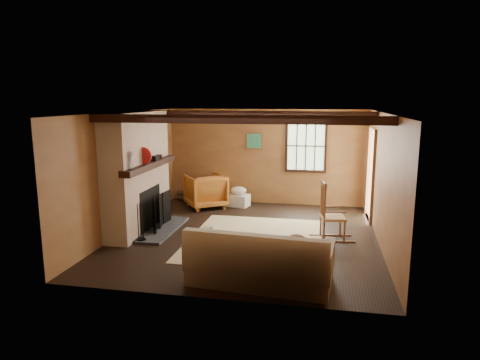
% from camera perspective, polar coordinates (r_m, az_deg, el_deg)
% --- Properties ---
extents(ground, '(5.50, 5.50, 0.00)m').
position_cam_1_polar(ground, '(8.50, 0.91, -7.41)').
color(ground, black).
rests_on(ground, ground).
extents(room_envelope, '(5.02, 5.52, 2.44)m').
position_cam_1_polar(room_envelope, '(8.36, 2.75, 3.76)').
color(room_envelope, '#986035').
rests_on(room_envelope, ground).
extents(fireplace, '(1.02, 2.30, 2.40)m').
position_cam_1_polar(fireplace, '(8.88, -13.36, 0.43)').
color(fireplace, '#A75C40').
rests_on(fireplace, ground).
extents(rug, '(2.50, 3.00, 0.01)m').
position_cam_1_polar(rug, '(8.28, 2.04, -7.90)').
color(rug, beige).
rests_on(rug, ground).
extents(rocking_chair, '(0.88, 0.55, 1.13)m').
position_cam_1_polar(rocking_chair, '(8.34, 11.99, -4.61)').
color(rocking_chair, tan).
rests_on(rocking_chair, ground).
extents(sofa, '(2.16, 1.10, 0.84)m').
position_cam_1_polar(sofa, '(6.33, 2.67, -11.09)').
color(sofa, beige).
rests_on(sofa, ground).
extents(firewood_pile, '(0.72, 0.13, 0.26)m').
position_cam_1_polar(firewood_pile, '(11.37, -6.65, -2.11)').
color(firewood_pile, brown).
rests_on(firewood_pile, ground).
extents(laundry_basket, '(0.57, 0.48, 0.30)m').
position_cam_1_polar(laundry_basket, '(10.72, -0.19, -2.72)').
color(laundry_basket, silver).
rests_on(laundry_basket, ground).
extents(basket_pillow, '(0.43, 0.36, 0.20)m').
position_cam_1_polar(basket_pillow, '(10.67, -0.19, -1.42)').
color(basket_pillow, beige).
rests_on(basket_pillow, laundry_basket).
extents(armchair, '(1.25, 1.26, 0.83)m').
position_cam_1_polar(armchair, '(10.60, -4.61, -1.44)').
color(armchair, '#BF6026').
rests_on(armchair, ground).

